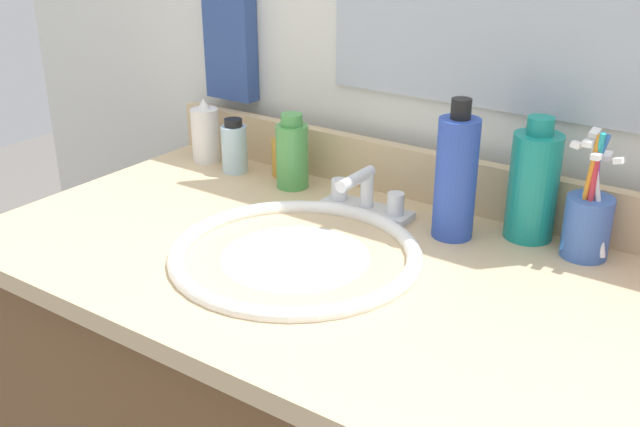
% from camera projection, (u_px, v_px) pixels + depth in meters
% --- Properties ---
extents(countertop, '(1.09, 0.59, 0.03)m').
position_uv_depth(countertop, '(327.00, 268.00, 1.10)').
color(countertop, '#D1B284').
rests_on(countertop, vanity_cabinet).
extents(backsplash, '(1.09, 0.02, 0.09)m').
position_uv_depth(backsplash, '(420.00, 175.00, 1.30)').
color(backsplash, '#D1B284').
rests_on(backsplash, countertop).
extents(back_wall, '(2.19, 0.04, 1.30)m').
position_uv_depth(back_wall, '(431.00, 242.00, 1.40)').
color(back_wall, silver).
rests_on(back_wall, ground_plane).
extents(hand_towel, '(0.11, 0.04, 0.22)m').
position_uv_depth(hand_towel, '(230.00, 43.00, 1.47)').
color(hand_towel, '#334C8C').
extents(sink_basin, '(0.38, 0.38, 0.11)m').
position_uv_depth(sink_basin, '(296.00, 275.00, 1.12)').
color(sink_basin, white).
rests_on(sink_basin, countertop).
extents(faucet, '(0.16, 0.10, 0.08)m').
position_uv_depth(faucet, '(365.00, 198.00, 1.24)').
color(faucet, silver).
rests_on(faucet, countertop).
extents(bottle_gel_clear, '(0.05, 0.05, 0.10)m').
position_uv_depth(bottle_gel_clear, '(234.00, 147.00, 1.42)').
color(bottle_gel_clear, silver).
rests_on(bottle_gel_clear, countertop).
extents(bottle_toner_green, '(0.06, 0.06, 0.14)m').
position_uv_depth(bottle_toner_green, '(292.00, 154.00, 1.34)').
color(bottle_toner_green, '#4C9E4C').
rests_on(bottle_toner_green, countertop).
extents(bottle_mouthwash_teal, '(0.08, 0.08, 0.19)m').
position_uv_depth(bottle_mouthwash_teal, '(533.00, 184.00, 1.14)').
color(bottle_mouthwash_teal, teal).
rests_on(bottle_mouthwash_teal, countertop).
extents(bottle_lotion_white, '(0.05, 0.05, 0.13)m').
position_uv_depth(bottle_lotion_white, '(206.00, 134.00, 1.48)').
color(bottle_lotion_white, white).
rests_on(bottle_lotion_white, countertop).
extents(bottle_shampoo_blue, '(0.06, 0.06, 0.22)m').
position_uv_depth(bottle_shampoo_blue, '(456.00, 177.00, 1.13)').
color(bottle_shampoo_blue, '#2D4CB2').
rests_on(bottle_shampoo_blue, countertop).
extents(bottle_oil_amber, '(0.04, 0.04, 0.09)m').
position_uv_depth(bottle_oil_amber, '(282.00, 156.00, 1.41)').
color(bottle_oil_amber, gold).
rests_on(bottle_oil_amber, countertop).
extents(cup_blue_plastic, '(0.07, 0.07, 0.19)m').
position_uv_depth(cup_blue_plastic, '(588.00, 221.00, 1.09)').
color(cup_blue_plastic, '#3F66B7').
rests_on(cup_blue_plastic, countertop).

